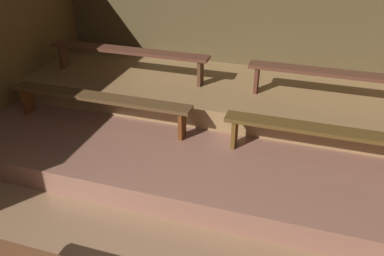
% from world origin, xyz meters
% --- Properties ---
extents(ground, '(7.09, 5.93, 0.08)m').
position_xyz_m(ground, '(0.00, 2.56, -0.04)').
color(ground, '#906949').
extents(wall_back, '(7.09, 0.06, 2.45)m').
position_xyz_m(wall_back, '(0.00, 5.16, 1.22)').
color(wall_back, brown).
rests_on(wall_back, ground).
extents(platform_lower, '(6.29, 3.31, 0.30)m').
position_xyz_m(platform_lower, '(0.00, 3.47, 0.15)').
color(platform_lower, '#8E5D4B').
rests_on(platform_lower, ground).
extents(platform_middle, '(6.29, 1.81, 0.30)m').
position_xyz_m(platform_middle, '(0.00, 4.22, 0.45)').
color(platform_middle, '#997347').
rests_on(platform_middle, platform_lower).
extents(bench_lower_left, '(2.63, 0.24, 0.44)m').
position_xyz_m(bench_lower_left, '(-1.54, 3.04, 0.67)').
color(bench_lower_left, brown).
rests_on(bench_lower_left, platform_lower).
extents(bench_lower_right, '(2.63, 0.24, 0.44)m').
position_xyz_m(bench_lower_right, '(1.54, 3.04, 0.67)').
color(bench_lower_right, brown).
rests_on(bench_lower_right, platform_lower).
extents(bench_middle_left, '(2.59, 0.24, 0.44)m').
position_xyz_m(bench_middle_left, '(-1.60, 4.11, 0.97)').
color(bench_middle_left, brown).
rests_on(bench_middle_left, platform_middle).
extents(bench_middle_right, '(2.59, 0.24, 0.44)m').
position_xyz_m(bench_middle_right, '(1.60, 4.11, 0.97)').
color(bench_middle_right, brown).
rests_on(bench_middle_right, platform_middle).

